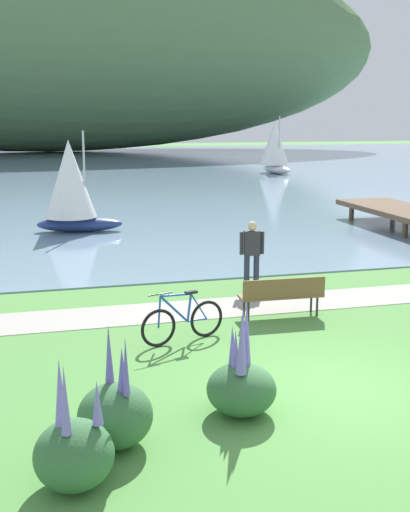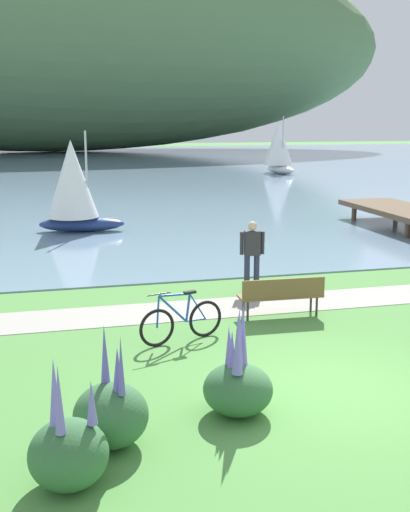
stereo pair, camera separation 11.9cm
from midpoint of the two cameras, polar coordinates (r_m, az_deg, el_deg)
The scene contains 12 objects.
ground_plane at distance 10.42m, azimuth 11.67°, elevation -11.51°, with size 200.00×200.00×0.00m, color #518E42.
bay_water at distance 55.90m, azimuth -9.83°, elevation 7.80°, with size 180.00×80.00×0.04m, color #7A99B2.
distant_hillside at distance 84.52m, azimuth -13.75°, elevation 18.26°, with size 87.29×28.00×27.01m, color #567A4C.
shoreline_path at distance 14.44m, azimuth 3.73°, elevation -4.48°, with size 60.00×1.50×0.01m, color #A39E93.
park_bench_near_camera at distance 13.59m, azimuth 7.12°, elevation -3.35°, with size 1.82×0.54×0.88m.
bicycle_beside_path at distance 12.08m, azimuth -1.83°, elevation -5.86°, with size 1.71×0.59×1.01m.
person_at_shoreline at distance 15.57m, azimuth 4.45°, elevation 0.44°, with size 0.61×0.26×1.71m.
echium_bush_closest_to_camera at distance 8.49m, azimuth -8.00°, elevation -13.77°, with size 0.97×0.97×1.60m.
echium_bush_beside_closest at distance 7.71m, azimuth -11.67°, elevation -16.76°, with size 0.92×0.92×1.57m.
echium_bush_mid_cluster at distance 9.25m, azimuth 3.33°, elevation -11.46°, with size 1.00×1.00×1.64m.
sailboat_nearest_to_shore at distance 49.29m, azimuth 6.67°, elevation 9.69°, with size 2.55×3.77×4.28m.
sailboat_toward_hillside at distance 23.87m, azimuth -11.56°, elevation 6.26°, with size 3.23×2.13×3.68m.
Camera 2 is at (-4.23, -8.56, 4.14)m, focal length 44.73 mm.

